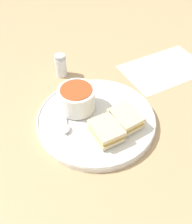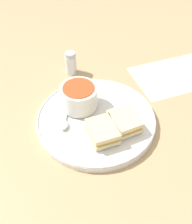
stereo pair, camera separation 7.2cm
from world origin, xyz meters
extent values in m
plane|color=tan|center=(0.00, 0.00, 0.00)|extent=(2.40, 2.40, 0.00)
cylinder|color=white|center=(0.00, 0.00, 0.01)|extent=(0.34, 0.34, 0.02)
torus|color=white|center=(0.00, 0.00, 0.02)|extent=(0.34, 0.34, 0.01)
cylinder|color=white|center=(-0.06, -0.02, 0.03)|extent=(0.06, 0.06, 0.01)
cylinder|color=white|center=(-0.06, -0.02, 0.05)|extent=(0.11, 0.11, 0.07)
cylinder|color=#B74C23|center=(-0.06, -0.02, 0.09)|extent=(0.09, 0.09, 0.01)
cube|color=silver|center=(-0.05, -0.07, 0.02)|extent=(0.07, 0.05, 0.00)
ellipsoid|color=silver|center=(-0.01, -0.09, 0.03)|extent=(0.04, 0.04, 0.01)
cube|color=beige|center=(0.07, -0.02, 0.03)|extent=(0.09, 0.08, 0.01)
cube|color=gold|center=(0.07, -0.02, 0.04)|extent=(0.08, 0.07, 0.01)
cube|color=beige|center=(0.07, -0.02, 0.05)|extent=(0.09, 0.08, 0.01)
cube|color=beige|center=(0.06, 0.05, 0.03)|extent=(0.09, 0.07, 0.01)
cube|color=gold|center=(0.06, 0.05, 0.04)|extent=(0.08, 0.07, 0.01)
cube|color=beige|center=(0.06, 0.05, 0.05)|extent=(0.09, 0.07, 0.01)
cylinder|color=silver|center=(-0.25, 0.03, 0.03)|extent=(0.04, 0.04, 0.07)
cylinder|color=#B7B7BC|center=(-0.25, 0.03, 0.07)|extent=(0.04, 0.04, 0.01)
cube|color=white|center=(-0.07, 0.34, 0.00)|extent=(0.22, 0.31, 0.00)
camera|label=1|loc=(0.41, -0.29, 0.56)|focal=42.00mm
camera|label=2|loc=(0.45, -0.23, 0.56)|focal=42.00mm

